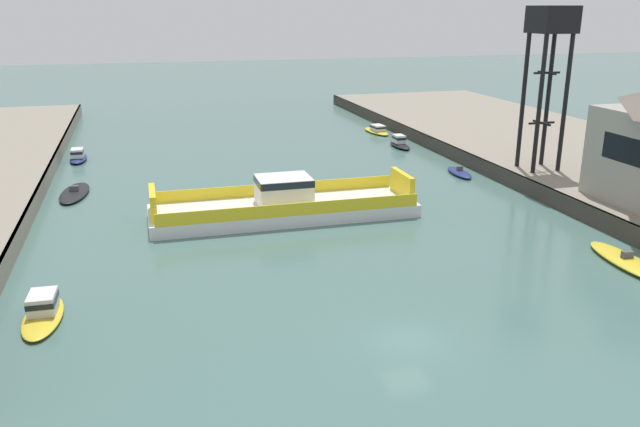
{
  "coord_description": "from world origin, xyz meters",
  "views": [
    {
      "loc": [
        -13.34,
        -29.49,
        17.8
      ],
      "look_at": [
        0.0,
        17.97,
        2.0
      ],
      "focal_mm": 36.21,
      "sensor_mm": 36.0,
      "label": 1
    }
  ],
  "objects_px": {
    "moored_boat_mid_left": "(377,130)",
    "moored_boat_near_left": "(400,143)",
    "chain_ferry": "(284,205)",
    "moored_boat_upstream_a": "(459,172)",
    "crane_tower": "(550,39)",
    "moored_boat_far_left": "(75,193)",
    "moored_boat_mid_right": "(626,261)",
    "moored_boat_far_right": "(78,156)",
    "moored_boat_near_right": "(43,310)"
  },
  "relations": [
    {
      "from": "chain_ferry",
      "to": "moored_boat_far_left",
      "type": "xyz_separation_m",
      "value": [
        -18.54,
        12.47,
        -0.87
      ]
    },
    {
      "from": "chain_ferry",
      "to": "moored_boat_mid_left",
      "type": "height_order",
      "value": "chain_ferry"
    },
    {
      "from": "moored_boat_near_left",
      "to": "moored_boat_far_right",
      "type": "relative_size",
      "value": 0.94
    },
    {
      "from": "moored_boat_upstream_a",
      "to": "moored_boat_near_left",
      "type": "bearing_deg",
      "value": 92.68
    },
    {
      "from": "moored_boat_far_left",
      "to": "moored_boat_upstream_a",
      "type": "relative_size",
      "value": 1.47
    },
    {
      "from": "moored_boat_mid_left",
      "to": "moored_boat_near_left",
      "type": "bearing_deg",
      "value": -93.58
    },
    {
      "from": "moored_boat_mid_right",
      "to": "moored_boat_far_right",
      "type": "height_order",
      "value": "moored_boat_far_right"
    },
    {
      "from": "moored_boat_upstream_a",
      "to": "moored_boat_far_right",
      "type": "bearing_deg",
      "value": 155.72
    },
    {
      "from": "moored_boat_upstream_a",
      "to": "moored_boat_mid_right",
      "type": "bearing_deg",
      "value": -91.54
    },
    {
      "from": "moored_boat_mid_left",
      "to": "moored_boat_upstream_a",
      "type": "relative_size",
      "value": 1.24
    },
    {
      "from": "crane_tower",
      "to": "moored_boat_far_left",
      "type": "bearing_deg",
      "value": 169.4
    },
    {
      "from": "chain_ferry",
      "to": "moored_boat_upstream_a",
      "type": "distance_m",
      "value": 24.13
    },
    {
      "from": "moored_boat_near_right",
      "to": "moored_boat_mid_left",
      "type": "relative_size",
      "value": 0.91
    },
    {
      "from": "chain_ferry",
      "to": "moored_boat_mid_right",
      "type": "bearing_deg",
      "value": -39.52
    },
    {
      "from": "moored_boat_near_left",
      "to": "moored_boat_mid_right",
      "type": "xyz_separation_m",
      "value": [
        0.0,
        -42.87,
        -0.32
      ]
    },
    {
      "from": "moored_boat_mid_right",
      "to": "moored_boat_far_right",
      "type": "relative_size",
      "value": 1.45
    },
    {
      "from": "moored_boat_near_right",
      "to": "moored_boat_mid_left",
      "type": "height_order",
      "value": "moored_boat_near_right"
    },
    {
      "from": "moored_boat_far_right",
      "to": "moored_boat_upstream_a",
      "type": "height_order",
      "value": "moored_boat_far_right"
    },
    {
      "from": "moored_boat_far_right",
      "to": "moored_boat_near_right",
      "type": "bearing_deg",
      "value": -88.6
    },
    {
      "from": "moored_boat_mid_right",
      "to": "moored_boat_far_left",
      "type": "bearing_deg",
      "value": 142.97
    },
    {
      "from": "moored_boat_near_right",
      "to": "moored_boat_far_right",
      "type": "height_order",
      "value": "moored_boat_far_right"
    },
    {
      "from": "moored_boat_upstream_a",
      "to": "moored_boat_far_left",
      "type": "bearing_deg",
      "value": 175.86
    },
    {
      "from": "moored_boat_near_left",
      "to": "moored_boat_mid_right",
      "type": "relative_size",
      "value": 0.65
    },
    {
      "from": "chain_ferry",
      "to": "moored_boat_far_left",
      "type": "distance_m",
      "value": 22.36
    },
    {
      "from": "moored_boat_near_right",
      "to": "moored_boat_mid_right",
      "type": "height_order",
      "value": "moored_boat_near_right"
    },
    {
      "from": "moored_boat_far_right",
      "to": "moored_boat_upstream_a",
      "type": "distance_m",
      "value": 45.46
    },
    {
      "from": "moored_boat_mid_right",
      "to": "moored_boat_near_right",
      "type": "bearing_deg",
      "value": 176.67
    },
    {
      "from": "moored_boat_near_right",
      "to": "moored_boat_far_left",
      "type": "bearing_deg",
      "value": 90.66
    },
    {
      "from": "moored_boat_far_left",
      "to": "moored_boat_far_right",
      "type": "xyz_separation_m",
      "value": [
        -0.74,
        15.75,
        0.35
      ]
    },
    {
      "from": "moored_boat_mid_right",
      "to": "moored_boat_far_right",
      "type": "xyz_separation_m",
      "value": [
        -40.7,
        45.89,
        0.31
      ]
    },
    {
      "from": "moored_boat_near_right",
      "to": "crane_tower",
      "type": "bearing_deg",
      "value": 22.47
    },
    {
      "from": "moored_boat_near_left",
      "to": "moored_boat_far_left",
      "type": "height_order",
      "value": "moored_boat_near_left"
    },
    {
      "from": "moored_boat_far_right",
      "to": "crane_tower",
      "type": "distance_m",
      "value": 55.13
    },
    {
      "from": "moored_boat_near_left",
      "to": "moored_boat_far_left",
      "type": "distance_m",
      "value": 41.94
    },
    {
      "from": "moored_boat_near_left",
      "to": "crane_tower",
      "type": "xyz_separation_m",
      "value": [
        6.6,
        -21.43,
        14.23
      ]
    },
    {
      "from": "moored_boat_mid_left",
      "to": "moored_boat_far_right",
      "type": "height_order",
      "value": "moored_boat_far_right"
    },
    {
      "from": "moored_boat_mid_left",
      "to": "moored_boat_far_right",
      "type": "xyz_separation_m",
      "value": [
        -41.34,
        -7.23,
        0.11
      ]
    },
    {
      "from": "moored_boat_mid_left",
      "to": "moored_boat_mid_right",
      "type": "xyz_separation_m",
      "value": [
        -0.64,
        -53.13,
        -0.2
      ]
    },
    {
      "from": "moored_boat_near_left",
      "to": "moored_boat_mid_left",
      "type": "height_order",
      "value": "moored_boat_near_left"
    },
    {
      "from": "moored_boat_near_right",
      "to": "moored_boat_far_right",
      "type": "relative_size",
      "value": 1.07
    },
    {
      "from": "moored_boat_near_left",
      "to": "moored_boat_upstream_a",
      "type": "bearing_deg",
      "value": -87.32
    },
    {
      "from": "moored_boat_near_left",
      "to": "moored_boat_far_right",
      "type": "xyz_separation_m",
      "value": [
        -40.7,
        3.03,
        -0.02
      ]
    },
    {
      "from": "moored_boat_near_left",
      "to": "moored_boat_mid_left",
      "type": "distance_m",
      "value": 10.28
    },
    {
      "from": "chain_ferry",
      "to": "moored_boat_far_right",
      "type": "distance_m",
      "value": 34.18
    },
    {
      "from": "moored_boat_mid_right",
      "to": "moored_boat_upstream_a",
      "type": "height_order",
      "value": "moored_boat_mid_right"
    },
    {
      "from": "moored_boat_far_right",
      "to": "moored_boat_upstream_a",
      "type": "xyz_separation_m",
      "value": [
        41.43,
        -18.69,
        -0.32
      ]
    },
    {
      "from": "moored_boat_far_right",
      "to": "chain_ferry",
      "type": "bearing_deg",
      "value": -55.66
    },
    {
      "from": "moored_boat_upstream_a",
      "to": "crane_tower",
      "type": "xyz_separation_m",
      "value": [
        5.87,
        -5.77,
        14.57
      ]
    },
    {
      "from": "moored_boat_near_right",
      "to": "moored_boat_far_left",
      "type": "xyz_separation_m",
      "value": [
        -0.32,
        27.84,
        -0.35
      ]
    },
    {
      "from": "moored_boat_near_left",
      "to": "moored_boat_mid_right",
      "type": "bearing_deg",
      "value": -90.0
    }
  ]
}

